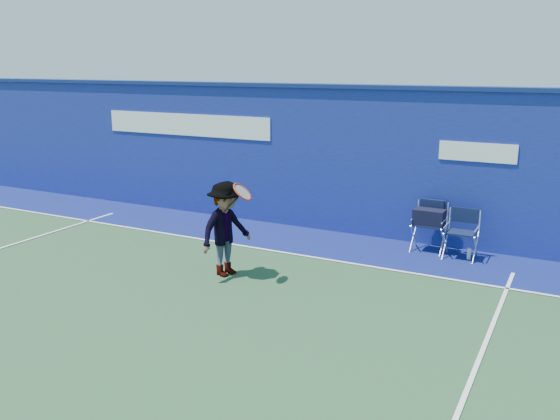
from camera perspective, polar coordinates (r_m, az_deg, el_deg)
The scene contains 8 objects.
ground at distance 9.00m, azimuth -12.00°, elevation -9.25°, with size 80.00×80.00×0.00m, color #27492B.
stadium_wall at distance 12.86m, azimuth 2.44°, elevation 5.23°, with size 24.00×0.50×3.08m.
out_of_bounds_strip at distance 12.23m, azimuth 0.19°, elevation -2.64°, with size 24.00×1.80×0.01m, color navy.
court_lines at distance 9.42m, azimuth -9.69°, elevation -7.97°, with size 24.00×12.00×0.01m.
directors_chair_left at distance 11.61m, azimuth 14.13°, elevation -1.91°, with size 0.57×0.53×0.96m.
directors_chair_right at distance 11.37m, azimuth 16.99°, elevation -3.09°, with size 0.54×0.49×0.91m.
water_bottle at distance 11.40m, azimuth 17.72°, elevation -4.04°, with size 0.07×0.07×0.21m, color silver.
tennis_player at distance 9.93m, azimuth -5.22°, elevation -1.81°, with size 0.98×1.15×1.64m.
Camera 1 is at (5.36, -6.32, 3.50)m, focal length 38.00 mm.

